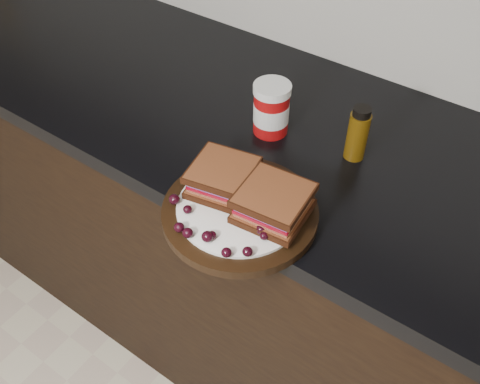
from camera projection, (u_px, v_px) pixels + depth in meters
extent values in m
cube|color=black|center=(210.00, 228.00, 1.56)|extent=(3.96, 0.58, 0.86)
cube|color=black|center=(202.00, 101.00, 1.24)|extent=(3.98, 0.60, 0.04)
cylinder|color=black|center=(240.00, 212.00, 0.95)|extent=(0.28, 0.28, 0.02)
ellipsoid|color=black|center=(174.00, 199.00, 0.94)|extent=(0.02, 0.02, 0.02)
ellipsoid|color=black|center=(187.00, 209.00, 0.93)|extent=(0.02, 0.02, 0.02)
ellipsoid|color=black|center=(179.00, 227.00, 0.90)|extent=(0.02, 0.02, 0.02)
ellipsoid|color=black|center=(188.00, 233.00, 0.89)|extent=(0.02, 0.02, 0.02)
ellipsoid|color=black|center=(207.00, 237.00, 0.88)|extent=(0.02, 0.02, 0.02)
ellipsoid|color=black|center=(212.00, 235.00, 0.89)|extent=(0.02, 0.02, 0.01)
ellipsoid|color=black|center=(226.00, 252.00, 0.86)|extent=(0.02, 0.02, 0.02)
ellipsoid|color=black|center=(247.00, 252.00, 0.86)|extent=(0.02, 0.02, 0.02)
ellipsoid|color=black|center=(264.00, 236.00, 0.89)|extent=(0.02, 0.02, 0.01)
ellipsoid|color=black|center=(261.00, 229.00, 0.89)|extent=(0.02, 0.02, 0.02)
ellipsoid|color=black|center=(287.00, 220.00, 0.91)|extent=(0.02, 0.02, 0.02)
ellipsoid|color=black|center=(275.00, 203.00, 0.94)|extent=(0.02, 0.02, 0.02)
ellipsoid|color=black|center=(282.00, 204.00, 0.93)|extent=(0.02, 0.02, 0.02)
ellipsoid|color=black|center=(219.00, 170.00, 1.00)|extent=(0.02, 0.02, 0.02)
ellipsoid|color=black|center=(209.00, 180.00, 0.98)|extent=(0.02, 0.02, 0.01)
ellipsoid|color=black|center=(211.00, 191.00, 0.96)|extent=(0.02, 0.02, 0.02)
ellipsoid|color=black|center=(224.00, 176.00, 0.99)|extent=(0.02, 0.02, 0.02)
ellipsoid|color=black|center=(221.00, 180.00, 0.98)|extent=(0.02, 0.02, 0.02)
ellipsoid|color=black|center=(199.00, 184.00, 0.97)|extent=(0.02, 0.02, 0.02)
cylinder|color=#9C0B0C|center=(271.00, 109.00, 1.09)|extent=(0.10, 0.10, 0.11)
cylinder|color=#4A3107|center=(358.00, 133.00, 1.04)|extent=(0.06, 0.06, 0.12)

